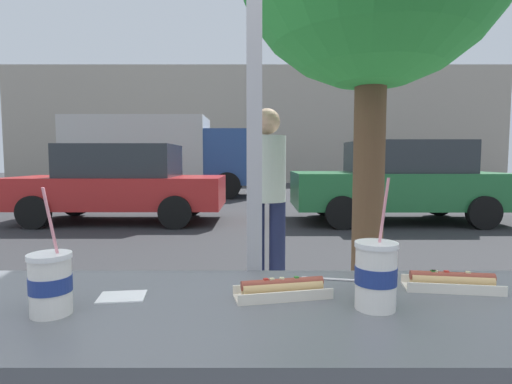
{
  "coord_description": "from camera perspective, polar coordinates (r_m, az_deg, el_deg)",
  "views": [
    {
      "loc": [
        0.01,
        -1.27,
        1.33
      ],
      "look_at": [
        -0.0,
        3.02,
        0.98
      ],
      "focal_mm": 28.34,
      "sensor_mm": 36.0,
      "label": 1
    }
  ],
  "objects": [
    {
      "name": "soda_cup_left",
      "position": [
        1.09,
        -26.9,
        -11.34
      ],
      "size": [
        0.1,
        0.1,
        0.3
      ],
      "color": "silver",
      "rests_on": "window_counter"
    },
    {
      "name": "ground_plane",
      "position": [
        9.36,
        0.09,
        -3.52
      ],
      "size": [
        60.0,
        60.0,
        0.0
      ],
      "primitive_type": "plane",
      "color": "#2D2D30"
    },
    {
      "name": "parked_car_red",
      "position": [
        9.04,
        -18.48,
        1.26
      ],
      "size": [
        4.37,
        1.99,
        1.64
      ],
      "color": "red",
      "rests_on": "ground"
    },
    {
      "name": "sidewalk_strip",
      "position": [
        3.13,
        0.02,
        -19.21
      ],
      "size": [
        16.0,
        2.8,
        0.13
      ],
      "primitive_type": "cube",
      "color": "gray",
      "rests_on": "ground"
    },
    {
      "name": "box_truck",
      "position": [
        14.87,
        -13.22,
        5.38
      ],
      "size": [
        6.58,
        2.44,
        2.81
      ],
      "color": "beige",
      "rests_on": "ground"
    },
    {
      "name": "pedestrian",
      "position": [
        3.46,
        1.69,
        0.21
      ],
      "size": [
        0.32,
        0.32,
        1.63
      ],
      "color": "#1B2142",
      "rests_on": "sidewalk_strip"
    },
    {
      "name": "hotdog_tray_near",
      "position": [
        1.29,
        26.0,
        -11.31
      ],
      "size": [
        0.27,
        0.12,
        0.05
      ],
      "color": "silver",
      "rests_on": "window_counter"
    },
    {
      "name": "building_facade_far",
      "position": [
        23.12,
        0.11,
        9.4
      ],
      "size": [
        28.0,
        1.2,
        6.47
      ],
      "primitive_type": "cube",
      "color": "#A89E8E",
      "rests_on": "ground"
    },
    {
      "name": "parked_car_green",
      "position": [
        9.08,
        19.63,
        1.47
      ],
      "size": [
        4.35,
        2.08,
        1.71
      ],
      "color": "#236B38",
      "rests_on": "ground"
    },
    {
      "name": "hotdog_tray_far",
      "position": [
        1.1,
        3.88,
        -13.46
      ],
      "size": [
        0.27,
        0.14,
        0.05
      ],
      "color": "beige",
      "rests_on": "window_counter"
    },
    {
      "name": "soda_cup_right",
      "position": [
        1.05,
        16.67,
        -11.09
      ],
      "size": [
        0.1,
        0.1,
        0.32
      ],
      "color": "white",
      "rests_on": "window_counter"
    },
    {
      "name": "napkin_wrapper",
      "position": [
        1.16,
        -18.26,
        -13.84
      ],
      "size": [
        0.13,
        0.11,
        0.0
      ],
      "primitive_type": "cube",
      "rotation": [
        0.0,
        0.0,
        0.14
      ],
      "color": "white",
      "rests_on": "window_counter"
    },
    {
      "name": "loose_straw",
      "position": [
        1.27,
        10.97,
        -12.0
      ],
      "size": [
        0.19,
        0.04,
        0.01
      ],
      "primitive_type": "cylinder",
      "rotation": [
        0.0,
        1.57,
        -0.2
      ],
      "color": "white",
      "rests_on": "window_counter"
    }
  ]
}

